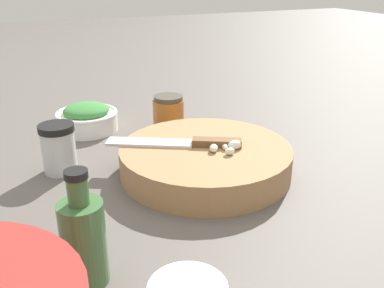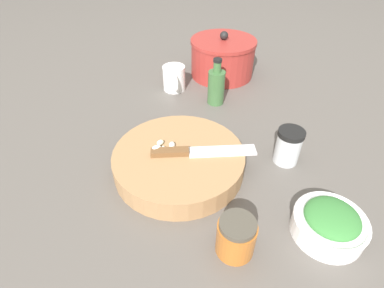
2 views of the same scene
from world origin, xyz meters
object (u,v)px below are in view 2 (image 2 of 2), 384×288
(chef_knife, at_px, (197,152))
(herb_bowl, at_px, (330,223))
(coffee_mug, at_px, (174,78))
(garlic_cloves, at_px, (162,147))
(stock_pot, at_px, (223,58))
(spice_jar, at_px, (288,146))
(cutting_board, at_px, (179,161))
(honey_jar, at_px, (236,237))
(oil_bottle, at_px, (216,86))

(chef_knife, distance_m, herb_bowl, 0.30)
(coffee_mug, bearing_deg, garlic_cloves, -33.06)
(chef_knife, height_order, stock_pot, stock_pot)
(chef_knife, relative_size, spice_jar, 2.51)
(spice_jar, bearing_deg, coffee_mug, -172.49)
(chef_knife, relative_size, garlic_cloves, 3.61)
(spice_jar, height_order, stock_pot, stock_pot)
(cutting_board, distance_m, chef_knife, 0.05)
(cutting_board, distance_m, herb_bowl, 0.34)
(honey_jar, relative_size, stock_pot, 0.34)
(cutting_board, height_order, herb_bowl, herb_bowl)
(chef_knife, height_order, coffee_mug, coffee_mug)
(chef_knife, bearing_deg, oil_bottle, 164.68)
(oil_bottle, relative_size, stock_pot, 0.64)
(cutting_board, distance_m, coffee_mug, 0.39)
(honey_jar, bearing_deg, coffee_mug, 161.43)
(garlic_cloves, relative_size, herb_bowl, 0.45)
(chef_knife, distance_m, honey_jar, 0.22)
(herb_bowl, height_order, stock_pot, stock_pot)
(honey_jar, bearing_deg, cutting_board, 175.79)
(spice_jar, bearing_deg, herb_bowl, -23.49)
(cutting_board, distance_m, spice_jar, 0.26)
(herb_bowl, bearing_deg, chef_knife, -156.86)
(spice_jar, xyz_separation_m, stock_pot, (-0.46, 0.14, 0.02))
(herb_bowl, bearing_deg, oil_bottle, 169.53)
(cutting_board, relative_size, garlic_cloves, 4.88)
(herb_bowl, relative_size, coffee_mug, 1.35)
(chef_knife, distance_m, stock_pot, 0.50)
(herb_bowl, bearing_deg, cutting_board, -152.85)
(herb_bowl, height_order, honey_jar, honey_jar)
(spice_jar, bearing_deg, chef_knife, -113.03)
(garlic_cloves, distance_m, herb_bowl, 0.38)
(garlic_cloves, bearing_deg, coffee_mug, 146.94)
(spice_jar, relative_size, honey_jar, 1.15)
(spice_jar, bearing_deg, oil_bottle, 178.19)
(chef_knife, height_order, honey_jar, honey_jar)
(chef_knife, xyz_separation_m, oil_bottle, (-0.23, 0.21, 0.00))
(garlic_cloves, bearing_deg, cutting_board, 39.09)
(garlic_cloves, relative_size, honey_jar, 0.80)
(garlic_cloves, height_order, stock_pot, stock_pot)
(herb_bowl, relative_size, stock_pot, 0.61)
(garlic_cloves, bearing_deg, spice_jar, 61.90)
(spice_jar, relative_size, stock_pot, 0.40)
(stock_pot, bearing_deg, spice_jar, -16.88)
(garlic_cloves, xyz_separation_m, coffee_mug, (-0.31, 0.20, -0.02))
(garlic_cloves, xyz_separation_m, herb_bowl, (0.33, 0.18, -0.03))
(honey_jar, bearing_deg, spice_jar, 116.56)
(herb_bowl, distance_m, oil_bottle, 0.51)
(chef_knife, relative_size, coffee_mug, 2.22)
(stock_pot, bearing_deg, herb_bowl, -18.88)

